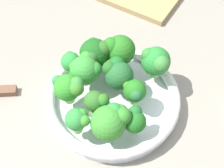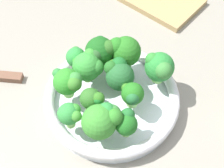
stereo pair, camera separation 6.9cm
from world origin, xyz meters
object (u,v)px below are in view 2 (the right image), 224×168
Objects in this scene: broccoli_floret_2 at (70,114)px; broccoli_floret_7 at (92,100)px; broccoli_floret_1 at (126,122)px; broccoli_floret_4 at (132,95)px; broccoli_floret_0 at (76,57)px; broccoli_floret_6 at (159,67)px; broccoli_floret_3 at (88,66)px; broccoli_floret_10 at (119,74)px; broccoli_floret_8 at (124,51)px; broccoli_floret_9 at (68,82)px; bowl at (112,98)px; broccoli_floret_11 at (101,51)px; broccoli_floret_5 at (102,120)px.

broccoli_floret_2 and broccoli_floret_7 have the same top height.
broccoli_floret_4 is (0.24, 6.55, -0.08)cm from broccoli_floret_1.
broccoli_floret_6 reaches higher than broccoli_floret_0.
broccoli_floret_10 is at bearing -7.15° from broccoli_floret_3.
broccoli_floret_9 is (-9.97, -9.90, -0.27)cm from broccoli_floret_8.
broccoli_floret_3 is (-9.77, 11.80, 0.76)cm from broccoli_floret_1.
broccoli_floret_2 is (-6.59, -9.10, 6.01)cm from bowl.
bowl is 4.71× the size of broccoli_floret_2.
broccoli_floret_4 is at bearing -27.68° from broccoli_floret_3.
bowl is at bearing -62.91° from broccoli_floret_11.
broccoli_floret_5 is (-0.23, -9.50, 6.40)cm from bowl.
broccoli_floret_8 is (4.42, 12.86, 1.01)cm from broccoli_floret_7.
broccoli_floret_2 is 0.84× the size of broccoli_floret_6.
broccoli_floret_6 is at bearing 70.10° from broccoli_floret_1.
broccoli_floret_6 is 1.10× the size of broccoli_floret_10.
broccoli_floret_1 is at bearing 1.17° from broccoli_floret_2.
broccoli_floret_1 is 0.95× the size of broccoli_floret_7.
broccoli_floret_3 reaches higher than broccoli_floret_4.
broccoli_floret_5 is 16.96cm from broccoli_floret_11.
broccoli_floret_6 is 13.04cm from broccoli_floret_11.
bowl is 3.78× the size of broccoli_floret_5.
broccoli_floret_4 is (10.01, -5.25, -0.84)cm from broccoli_floret_3.
broccoli_floret_2 is at bearing 176.33° from broccoli_floret_5.
broccoli_floret_4 is at bearing -49.33° from broccoli_floret_11.
broccoli_floret_3 is (-5.54, 2.92, 6.37)cm from bowl.
broccoli_floret_7 is at bearing -87.46° from broccoli_floret_11.
broccoli_floret_4 is at bearing -52.23° from broccoli_floret_10.
broccoli_floret_3 is at bearing -40.10° from broccoli_floret_0.
broccoli_floret_11 is at bearing 101.60° from broccoli_floret_5.
broccoli_floret_6 is (9.21, 4.88, 6.44)cm from bowl.
broccoli_floret_9 is at bearing -166.61° from bowl.
broccoli_floret_1 is at bearing -109.90° from broccoli_floret_6.
broccoli_floret_10 reaches higher than broccoli_floret_1.
broccoli_floret_1 is 4.57cm from broccoli_floret_5.
broccoli_floret_8 is 1.10× the size of broccoli_floret_9.
broccoli_floret_4 is 0.77× the size of broccoli_floret_5.
broccoli_floret_6 is at bearing 21.24° from broccoli_floret_9.
broccoli_floret_10 is at bearing -20.18° from broccoli_floret_0.
broccoli_floret_0 is 17.59cm from broccoli_floret_5.
broccoli_floret_4 is 0.74× the size of broccoli_floret_8.
broccoli_floret_11 is at bearing -171.57° from broccoli_floret_8.
broccoli_floret_1 is at bearing -64.52° from bowl.
broccoli_floret_5 reaches higher than broccoli_floret_7.
broccoli_floret_3 is at bearing -144.40° from broccoli_floret_8.
broccoli_floret_0 is 0.67× the size of broccoli_floret_8.
broccoli_floret_9 reaches higher than broccoli_floret_4.
bowl is 8.32cm from broccoli_floret_7.
broccoli_floret_8 is 1.03× the size of broccoli_floret_11.
bowl is at bearing -32.88° from broccoli_floret_0.
bowl is 4.93× the size of broccoli_floret_4.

